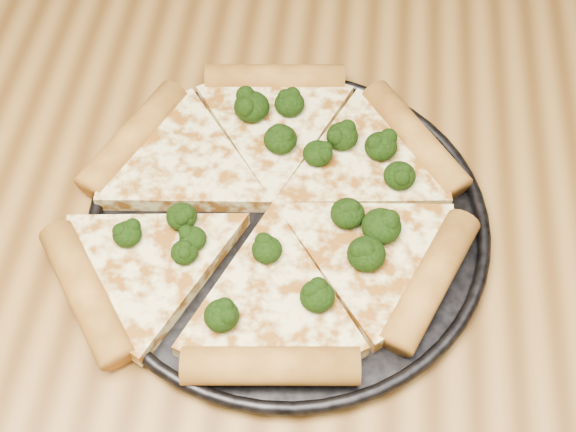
# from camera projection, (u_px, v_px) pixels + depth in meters

# --- Properties ---
(dining_table) EXTENTS (1.20, 0.90, 0.75)m
(dining_table) POSITION_uv_depth(u_px,v_px,m) (200.00, 289.00, 0.70)
(dining_table) COLOR olive
(dining_table) RESTS_ON ground
(pizza_pan) EXTENTS (0.33, 0.33, 0.02)m
(pizza_pan) POSITION_uv_depth(u_px,v_px,m) (288.00, 222.00, 0.62)
(pizza_pan) COLOR black
(pizza_pan) RESTS_ON dining_table
(pizza) EXTENTS (0.35, 0.32, 0.03)m
(pizza) POSITION_uv_depth(u_px,v_px,m) (269.00, 206.00, 0.62)
(pizza) COLOR #FAEB99
(pizza) RESTS_ON pizza_pan
(broccoli_florets) EXTENTS (0.23, 0.24, 0.02)m
(broccoli_florets) POSITION_uv_depth(u_px,v_px,m) (301.00, 193.00, 0.62)
(broccoli_florets) COLOR black
(broccoli_florets) RESTS_ON pizza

